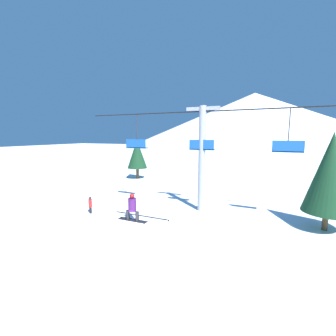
{
  "coord_description": "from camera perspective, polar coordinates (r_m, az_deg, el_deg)",
  "views": [
    {
      "loc": [
        4.4,
        -6.49,
        5.65
      ],
      "look_at": [
        -0.68,
        5.09,
        3.78
      ],
      "focal_mm": 24.0,
      "sensor_mm": 36.0,
      "label": 1
    }
  ],
  "objects": [
    {
      "name": "ground_plane",
      "position": [
        9.66,
        -9.56,
        -27.49
      ],
      "size": [
        220.0,
        220.0,
        0.0
      ],
      "primitive_type": "plane",
      "color": "white"
    },
    {
      "name": "mountain_ridge",
      "position": [
        79.52,
        20.87,
        10.63
      ],
      "size": [
        89.75,
        89.75,
        18.94
      ],
      "color": "silver",
      "rests_on": "ground_plane"
    },
    {
      "name": "snow_ramp",
      "position": [
        9.47,
        -13.4,
        -21.3
      ],
      "size": [
        2.75,
        4.18,
        1.98
      ],
      "color": "white",
      "rests_on": "ground_plane"
    },
    {
      "name": "snowboarder",
      "position": [
        9.89,
        -9.06,
        -9.85
      ],
      "size": [
        1.35,
        0.34,
        1.2
      ],
      "color": "black",
      "rests_on": "snow_ramp"
    },
    {
      "name": "chairlift",
      "position": [
        16.55,
        8.6,
        3.93
      ],
      "size": [
        19.44,
        0.5,
        7.7
      ],
      "color": "#9E9EA3",
      "rests_on": "ground_plane"
    },
    {
      "name": "pine_tree_near",
      "position": [
        16.01,
        35.92,
        -1.03
      ],
      "size": [
        2.7,
        2.7,
        5.85
      ],
      "color": "#4C3823",
      "rests_on": "ground_plane"
    },
    {
      "name": "pine_tree_far",
      "position": [
        29.25,
        -7.84,
        3.55
      ],
      "size": [
        2.53,
        2.53,
        5.06
      ],
      "color": "#4C3823",
      "rests_on": "ground_plane"
    },
    {
      "name": "distant_skier",
      "position": [
        17.38,
        -19.13,
        -8.73
      ],
      "size": [
        0.24,
        0.24,
        1.23
      ],
      "color": "black",
      "rests_on": "ground_plane"
    }
  ]
}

